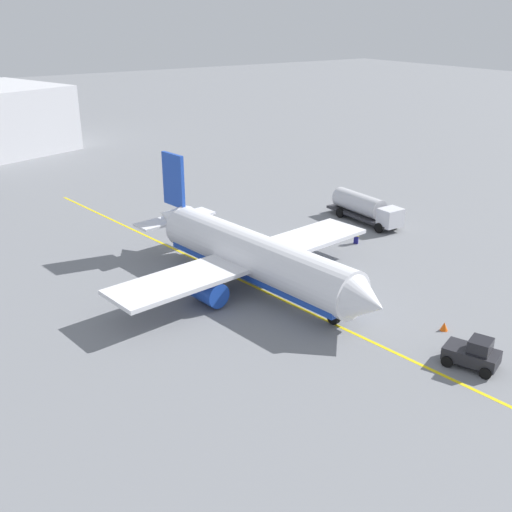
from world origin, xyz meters
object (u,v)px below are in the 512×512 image
object	(u,v)px
pushback_tug	(473,354)
refueling_worker	(356,236)
safety_cone_nose	(444,326)
fuel_tanker	(365,208)
airplane	(253,257)

from	to	relation	value
pushback_tug	refueling_worker	size ratio (longest dim) A/B	2.39
pushback_tug	safety_cone_nose	bearing A→B (deg)	151.17
fuel_tanker	airplane	bearing A→B (deg)	-69.50
airplane	fuel_tanker	size ratio (longest dim) A/B	2.78
fuel_tanker	safety_cone_nose	size ratio (longest dim) A/B	15.23
airplane	safety_cone_nose	world-z (taller)	airplane
safety_cone_nose	airplane	bearing A→B (deg)	-152.87
refueling_worker	safety_cone_nose	xyz separation A→B (m)	(17.86, -7.28, -0.48)
airplane	fuel_tanker	world-z (taller)	airplane
pushback_tug	safety_cone_nose	world-z (taller)	pushback_tug
refueling_worker	pushback_tug	bearing A→B (deg)	-23.57
airplane	fuel_tanker	xyz separation A→B (m)	(-7.70, 20.58, -1.08)
fuel_tanker	pushback_tug	bearing A→B (deg)	-29.56
refueling_worker	safety_cone_nose	bearing A→B (deg)	-22.16
fuel_tanker	refueling_worker	world-z (taller)	fuel_tanker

